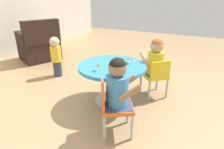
{
  "coord_description": "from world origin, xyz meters",
  "views": [
    {
      "loc": [
        -1.92,
        -1.0,
        1.3
      ],
      "look_at": [
        0.0,
        0.0,
        0.38
      ],
      "focal_mm": 30.35,
      "sensor_mm": 36.0,
      "label": 1
    }
  ],
  "objects_px": {
    "armchair_dark": "(39,45)",
    "seated_child_left": "(118,84)",
    "child_chair_right": "(156,75)",
    "rolling_pin": "(122,63)",
    "child_chair_left": "(113,106)",
    "toddler_standing": "(56,56)",
    "craft_scissors": "(131,60)",
    "seated_child_right": "(156,58)",
    "craft_table": "(112,75)"
  },
  "relations": [
    {
      "from": "craft_table",
      "to": "child_chair_left",
      "type": "relative_size",
      "value": 1.55
    },
    {
      "from": "seated_child_right",
      "to": "armchair_dark",
      "type": "height_order",
      "value": "armchair_dark"
    },
    {
      "from": "rolling_pin",
      "to": "child_chair_left",
      "type": "bearing_deg",
      "value": -162.08
    },
    {
      "from": "child_chair_right",
      "to": "rolling_pin",
      "type": "distance_m",
      "value": 0.53
    },
    {
      "from": "craft_table",
      "to": "armchair_dark",
      "type": "height_order",
      "value": "armchair_dark"
    },
    {
      "from": "seated_child_left",
      "to": "toddler_standing",
      "type": "bearing_deg",
      "value": 61.86
    },
    {
      "from": "armchair_dark",
      "to": "rolling_pin",
      "type": "distance_m",
      "value": 2.39
    },
    {
      "from": "child_chair_right",
      "to": "seated_child_right",
      "type": "xyz_separation_m",
      "value": [
        0.03,
        0.03,
        0.23
      ]
    },
    {
      "from": "rolling_pin",
      "to": "child_chair_right",
      "type": "bearing_deg",
      "value": -45.77
    },
    {
      "from": "seated_child_right",
      "to": "toddler_standing",
      "type": "height_order",
      "value": "seated_child_right"
    },
    {
      "from": "seated_child_left",
      "to": "armchair_dark",
      "type": "distance_m",
      "value": 2.82
    },
    {
      "from": "seated_child_left",
      "to": "seated_child_right",
      "type": "distance_m",
      "value": 0.93
    },
    {
      "from": "armchair_dark",
      "to": "craft_scissors",
      "type": "distance_m",
      "value": 2.35
    },
    {
      "from": "seated_child_right",
      "to": "rolling_pin",
      "type": "distance_m",
      "value": 0.49
    },
    {
      "from": "seated_child_right",
      "to": "rolling_pin",
      "type": "bearing_deg",
      "value": 138.95
    },
    {
      "from": "rolling_pin",
      "to": "armchair_dark",
      "type": "bearing_deg",
      "value": 71.15
    },
    {
      "from": "craft_scissors",
      "to": "seated_child_left",
      "type": "bearing_deg",
      "value": -165.98
    },
    {
      "from": "craft_scissors",
      "to": "craft_table",
      "type": "bearing_deg",
      "value": 156.19
    },
    {
      "from": "craft_table",
      "to": "toddler_standing",
      "type": "height_order",
      "value": "toddler_standing"
    },
    {
      "from": "child_chair_right",
      "to": "seated_child_right",
      "type": "relative_size",
      "value": 1.05
    },
    {
      "from": "craft_table",
      "to": "seated_child_right",
      "type": "distance_m",
      "value": 0.62
    },
    {
      "from": "child_chair_right",
      "to": "seated_child_right",
      "type": "height_order",
      "value": "seated_child_right"
    },
    {
      "from": "armchair_dark",
      "to": "rolling_pin",
      "type": "height_order",
      "value": "armchair_dark"
    },
    {
      "from": "armchair_dark",
      "to": "seated_child_left",
      "type": "bearing_deg",
      "value": -118.22
    },
    {
      "from": "child_chair_left",
      "to": "rolling_pin",
      "type": "xyz_separation_m",
      "value": [
        0.58,
        0.19,
        0.23
      ]
    },
    {
      "from": "seated_child_left",
      "to": "seated_child_right",
      "type": "xyz_separation_m",
      "value": [
        0.92,
        -0.1,
        0.0
      ]
    },
    {
      "from": "child_chair_left",
      "to": "rolling_pin",
      "type": "bearing_deg",
      "value": 17.92
    },
    {
      "from": "seated_child_left",
      "to": "seated_child_right",
      "type": "height_order",
      "value": "same"
    },
    {
      "from": "armchair_dark",
      "to": "craft_scissors",
      "type": "relative_size",
      "value": 6.68
    },
    {
      "from": "toddler_standing",
      "to": "craft_scissors",
      "type": "height_order",
      "value": "toddler_standing"
    },
    {
      "from": "rolling_pin",
      "to": "craft_scissors",
      "type": "height_order",
      "value": "rolling_pin"
    },
    {
      "from": "craft_table",
      "to": "child_chair_left",
      "type": "xyz_separation_m",
      "value": [
        -0.52,
        -0.29,
        -0.07
      ]
    },
    {
      "from": "craft_table",
      "to": "armchair_dark",
      "type": "distance_m",
      "value": 2.31
    },
    {
      "from": "seated_child_right",
      "to": "craft_scissors",
      "type": "height_order",
      "value": "seated_child_right"
    },
    {
      "from": "craft_scissors",
      "to": "toddler_standing",
      "type": "bearing_deg",
      "value": 88.47
    },
    {
      "from": "child_chair_left",
      "to": "craft_scissors",
      "type": "distance_m",
      "value": 0.85
    },
    {
      "from": "craft_table",
      "to": "toddler_standing",
      "type": "xyz_separation_m",
      "value": [
        0.32,
        1.22,
        -0.02
      ]
    },
    {
      "from": "toddler_standing",
      "to": "rolling_pin",
      "type": "relative_size",
      "value": 3.73
    },
    {
      "from": "child_chair_left",
      "to": "craft_scissors",
      "type": "height_order",
      "value": "child_chair_left"
    },
    {
      "from": "toddler_standing",
      "to": "craft_scissors",
      "type": "distance_m",
      "value": 1.35
    },
    {
      "from": "seated_child_left",
      "to": "rolling_pin",
      "type": "distance_m",
      "value": 0.6
    },
    {
      "from": "child_chair_left",
      "to": "rolling_pin",
      "type": "relative_size",
      "value": 2.97
    },
    {
      "from": "craft_scissors",
      "to": "armchair_dark",
      "type": "bearing_deg",
      "value": 76.64
    },
    {
      "from": "armchair_dark",
      "to": "toddler_standing",
      "type": "distance_m",
      "value": 1.06
    },
    {
      "from": "child_chair_left",
      "to": "armchair_dark",
      "type": "xyz_separation_m",
      "value": [
        1.35,
        2.44,
        0.0
      ]
    },
    {
      "from": "child_chair_right",
      "to": "toddler_standing",
      "type": "distance_m",
      "value": 1.67
    },
    {
      "from": "craft_table",
      "to": "toddler_standing",
      "type": "relative_size",
      "value": 1.24
    },
    {
      "from": "craft_table",
      "to": "seated_child_left",
      "type": "height_order",
      "value": "seated_child_left"
    },
    {
      "from": "rolling_pin",
      "to": "craft_scissors",
      "type": "distance_m",
      "value": 0.23
    },
    {
      "from": "child_chair_left",
      "to": "seated_child_right",
      "type": "height_order",
      "value": "seated_child_right"
    }
  ]
}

